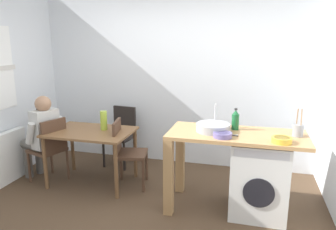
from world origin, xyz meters
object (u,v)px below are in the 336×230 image
(chair_spare_by_wall, at_px, (122,132))
(seated_person, at_px, (42,133))
(chair_person_seat, at_px, (50,147))
(vase, at_px, (104,120))
(chair_opposite, at_px, (125,150))
(bottle_tall_green, at_px, (235,120))
(mixing_bowl, at_px, (223,135))
(washing_machine, at_px, (259,177))
(dining_table, at_px, (91,138))
(utensil_crock, at_px, (298,130))
(colander, at_px, (282,140))

(chair_spare_by_wall, relative_size, seated_person, 0.75)
(chair_person_seat, bearing_deg, vase, -53.61)
(chair_opposite, distance_m, bottle_tall_green, 1.50)
(mixing_bowl, relative_size, vase, 0.77)
(chair_opposite, relative_size, washing_machine, 1.05)
(dining_table, distance_m, washing_machine, 2.20)
(mixing_bowl, bearing_deg, bottle_tall_green, 72.69)
(seated_person, bearing_deg, dining_table, -65.47)
(chair_opposite, height_order, utensil_crock, utensil_crock)
(chair_person_seat, relative_size, bottle_tall_green, 3.64)
(seated_person, distance_m, utensil_crock, 3.26)
(mixing_bowl, bearing_deg, washing_machine, 26.34)
(seated_person, height_order, mixing_bowl, seated_person)
(vase, bearing_deg, utensil_crock, -6.50)
(colander, bearing_deg, chair_opposite, 165.79)
(mixing_bowl, relative_size, utensil_crock, 0.66)
(seated_person, xyz_separation_m, bottle_tall_green, (2.58, -0.00, 0.36))
(colander, bearing_deg, chair_person_seat, 173.75)
(chair_opposite, xyz_separation_m, chair_spare_by_wall, (-0.37, 0.74, 0.00))
(chair_opposite, relative_size, vase, 3.52)
(bottle_tall_green, distance_m, mixing_bowl, 0.37)
(washing_machine, xyz_separation_m, colander, (0.19, -0.22, 0.52))
(chair_opposite, xyz_separation_m, utensil_crock, (2.06, -0.21, 0.48))
(dining_table, bearing_deg, bottle_tall_green, -2.33)
(bottle_tall_green, relative_size, vase, 0.97)
(chair_person_seat, distance_m, chair_spare_by_wall, 1.11)
(chair_opposite, xyz_separation_m, vase, (-0.33, 0.07, 0.36))
(chair_spare_by_wall, bearing_deg, vase, 100.66)
(seated_person, xyz_separation_m, mixing_bowl, (2.48, -0.35, 0.28))
(chair_spare_by_wall, height_order, colander, colander)
(chair_person_seat, xyz_separation_m, utensil_crock, (3.09, -0.05, 0.48))
(seated_person, height_order, washing_machine, seated_person)
(utensil_crock, xyz_separation_m, vase, (-2.39, 0.27, -0.12))
(chair_opposite, xyz_separation_m, washing_machine, (1.70, -0.26, -0.08))
(chair_opposite, relative_size, mixing_bowl, 4.56)
(washing_machine, bearing_deg, bottle_tall_green, 153.07)
(chair_person_seat, bearing_deg, mixing_bowl, -78.67)
(bottle_tall_green, bearing_deg, chair_opposite, 175.47)
(chair_opposite, bearing_deg, utensil_crock, 72.47)
(vase, bearing_deg, colander, -13.78)
(bottle_tall_green, relative_size, utensil_crock, 0.83)
(bottle_tall_green, distance_m, utensil_crock, 0.67)
(bottle_tall_green, bearing_deg, seated_person, 179.90)
(chair_person_seat, height_order, chair_opposite, same)
(chair_spare_by_wall, distance_m, vase, 0.77)
(seated_person, bearing_deg, utensil_crock, -73.12)
(mixing_bowl, distance_m, colander, 0.59)
(dining_table, height_order, chair_opposite, chair_opposite)
(mixing_bowl, bearing_deg, vase, 162.18)
(vase, bearing_deg, mixing_bowl, -17.82)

